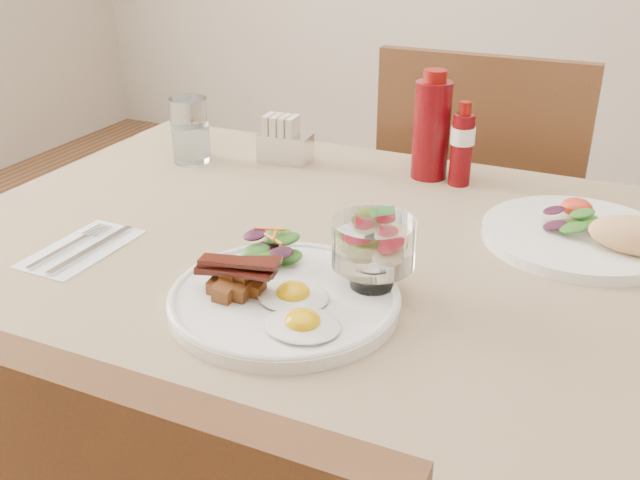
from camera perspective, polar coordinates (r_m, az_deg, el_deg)
table at (r=1.02m, az=5.04°, el=-6.10°), size 1.33×0.88×0.75m
chair_far at (r=1.65m, az=12.66°, el=1.02°), size 0.42×0.42×0.93m
main_plate at (r=0.86m, az=-2.86°, el=-4.82°), size 0.28×0.28×0.02m
fried_eggs at (r=0.82m, az=-1.79°, el=-5.51°), size 0.14×0.15×0.02m
bacon_potato_pile at (r=0.85m, az=-6.77°, el=-3.02°), size 0.11×0.07×0.05m
side_salad at (r=0.92m, az=-3.91°, el=-0.79°), size 0.09×0.08×0.05m
fruit_cup at (r=0.85m, az=4.30°, el=-0.30°), size 0.10×0.10×0.10m
second_plate at (r=1.07m, az=20.96°, el=0.41°), size 0.28×0.27×0.07m
ketchup_bottle at (r=1.25m, az=8.91°, el=8.83°), size 0.08×0.08×0.19m
hot_sauce_bottle at (r=1.23m, az=11.28°, el=7.44°), size 0.05×0.05×0.14m
sugar_caddy at (r=1.33m, az=-2.90°, el=7.78°), size 0.10×0.06×0.09m
water_glass at (r=1.35m, az=-10.31°, el=8.34°), size 0.07×0.07×0.12m
napkin_cutlery at (r=1.05m, az=-18.50°, el=-0.65°), size 0.10×0.17×0.01m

